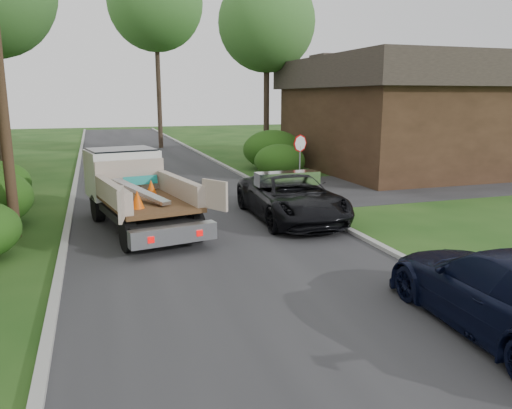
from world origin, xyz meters
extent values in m
plane|color=#193F12|center=(0.00, 0.00, 0.00)|extent=(120.00, 120.00, 0.00)
cube|color=#28282B|center=(0.00, 10.00, 0.00)|extent=(8.00, 90.00, 0.02)
cube|color=#28282B|center=(12.00, 9.00, 0.01)|extent=(16.00, 7.00, 0.02)
cube|color=#9E9E99|center=(-4.10, 10.00, 0.06)|extent=(0.20, 90.00, 0.12)
cube|color=#9E9E99|center=(4.10, 10.00, 0.06)|extent=(0.20, 90.00, 0.12)
cylinder|color=slate|center=(5.20, 9.00, 1.00)|extent=(0.06, 0.06, 2.00)
cylinder|color=#B20A0A|center=(5.20, 9.00, 2.10)|extent=(0.71, 0.32, 0.76)
cube|color=#342215|center=(13.00, 14.00, 2.25)|extent=(9.00, 12.00, 4.50)
cube|color=#332B26|center=(13.00, 14.00, 5.30)|extent=(9.72, 12.96, 1.60)
cube|color=#332B26|center=(13.00, 14.00, 6.10)|extent=(9.72, 1.80, 0.20)
ellipsoid|color=#204911|center=(5.80, 13.00, 0.85)|extent=(2.60, 2.60, 1.70)
ellipsoid|color=#204911|center=(6.50, 16.00, 1.10)|extent=(3.38, 3.38, 2.21)
cylinder|color=#2D2119|center=(7.50, 20.00, 4.25)|extent=(0.36, 0.36, 8.50)
sphere|color=#3A6425|center=(7.50, 20.00, 8.50)|extent=(6.00, 6.00, 6.00)
cylinder|color=#2D2119|center=(2.00, 30.00, 5.50)|extent=(0.36, 0.36, 11.00)
sphere|color=#3A6425|center=(2.00, 30.00, 11.00)|extent=(7.20, 7.20, 7.20)
cylinder|color=black|center=(-3.16, 6.25, 0.45)|extent=(0.47, 0.94, 0.90)
cylinder|color=black|center=(-1.29, 6.61, 0.45)|extent=(0.47, 0.94, 0.90)
cylinder|color=black|center=(-2.44, 2.50, 0.45)|extent=(0.47, 0.94, 0.90)
cylinder|color=black|center=(-0.56, 2.86, 0.45)|extent=(0.47, 0.94, 0.90)
cube|color=black|center=(-1.88, 4.65, 0.62)|extent=(3.08, 6.10, 0.24)
cube|color=white|center=(-2.28, 6.72, 1.51)|extent=(2.51, 2.19, 1.56)
cube|color=black|center=(-2.28, 6.72, 2.06)|extent=(2.34, 2.02, 0.55)
cube|color=#472D19|center=(-1.75, 3.96, 1.00)|extent=(2.85, 3.97, 0.12)
cube|color=beige|center=(-2.09, 5.74, 1.56)|extent=(2.19, 0.52, 1.00)
cube|color=beige|center=(-2.73, 3.77, 1.36)|extent=(0.89, 3.40, 0.60)
cube|color=beige|center=(-0.76, 4.15, 1.36)|extent=(0.89, 3.40, 0.60)
cube|color=silver|center=(-1.34, 1.84, 0.55)|extent=(2.34, 0.78, 0.45)
cube|color=#B20505|center=(-1.95, 1.54, 0.55)|extent=(0.17, 0.07, 0.16)
cube|color=#B20505|center=(-0.66, 1.79, 0.55)|extent=(0.17, 0.07, 0.16)
cube|color=beige|center=(-2.60, 1.75, 1.46)|extent=(0.22, 0.91, 0.80)
cube|color=beige|center=(-0.13, 2.23, 1.46)|extent=(0.53, 0.82, 0.80)
cube|color=silver|center=(-1.96, 4.02, 1.35)|extent=(1.52, 2.42, 0.46)
cone|color=#F2590A|center=(-2.12, 2.97, 1.32)|extent=(0.42, 0.42, 0.50)
cone|color=#F2590A|center=(-1.57, 4.61, 1.32)|extent=(0.42, 0.42, 0.50)
cube|color=#148C84|center=(-1.80, 5.54, 1.42)|extent=(1.10, 0.31, 0.28)
imported|color=black|center=(3.00, 4.50, 0.77)|extent=(2.67, 5.57, 1.53)
imported|color=black|center=(3.46, -4.32, 0.76)|extent=(2.48, 5.37, 1.52)
camera|label=1|loc=(-3.15, -10.63, 4.04)|focal=35.00mm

